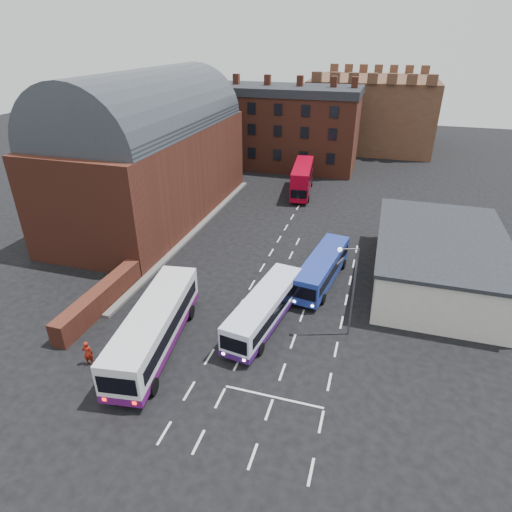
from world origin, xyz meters
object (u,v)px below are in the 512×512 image
(street_lamp, at_px, (351,284))
(bus_red_double, at_px, (302,179))
(bus_white_outbound, at_px, (155,325))
(pedestrian_beige, at_px, (127,366))
(bus_white_inbound, at_px, (264,308))
(pedestrian_red, at_px, (88,353))
(bus_blue, at_px, (322,267))

(street_lamp, bearing_deg, bus_red_double, 107.20)
(bus_white_outbound, bearing_deg, bus_red_double, 76.66)
(bus_red_double, relative_size, pedestrian_beige, 6.87)
(bus_white_outbound, xyz_separation_m, bus_white_inbound, (6.34, 4.54, -0.31))
(pedestrian_red, bearing_deg, bus_white_outbound, -157.70)
(bus_blue, relative_size, street_lamp, 1.39)
(bus_red_double, distance_m, pedestrian_beige, 37.29)
(bus_white_inbound, bearing_deg, bus_white_outbound, 43.89)
(pedestrian_red, xyz_separation_m, pedestrian_beige, (2.98, -0.20, -0.16))
(bus_white_outbound, distance_m, bus_blue, 15.07)
(bus_white_outbound, bearing_deg, bus_blue, 43.33)
(bus_white_inbound, height_order, pedestrian_red, bus_white_inbound)
(bus_white_outbound, distance_m, pedestrian_beige, 3.20)
(bus_white_inbound, relative_size, street_lamp, 1.42)
(bus_white_inbound, height_order, pedestrian_beige, bus_white_inbound)
(street_lamp, height_order, pedestrian_red, street_lamp)
(pedestrian_beige, bearing_deg, street_lamp, -165.18)
(street_lamp, height_order, pedestrian_beige, street_lamp)
(pedestrian_beige, bearing_deg, pedestrian_red, -21.73)
(bus_red_double, distance_m, pedestrian_red, 37.50)
(pedestrian_beige, bearing_deg, bus_white_outbound, -116.22)
(bus_red_double, height_order, street_lamp, street_lamp)
(pedestrian_beige, bearing_deg, bus_blue, -141.72)
(bus_white_outbound, bearing_deg, pedestrian_red, -148.97)
(bus_blue, bearing_deg, pedestrian_red, 56.79)
(bus_red_double, bearing_deg, bus_white_outbound, 78.14)
(bus_red_double, bearing_deg, pedestrian_red, 73.33)
(bus_white_inbound, height_order, bus_blue, bus_white_inbound)
(bus_red_double, xyz_separation_m, pedestrian_red, (-6.60, -36.89, -1.21))
(bus_blue, height_order, street_lamp, street_lamp)
(bus_white_outbound, bearing_deg, bus_white_inbound, 27.58)
(bus_red_double, xyz_separation_m, pedestrian_beige, (-3.62, -37.09, -1.37))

